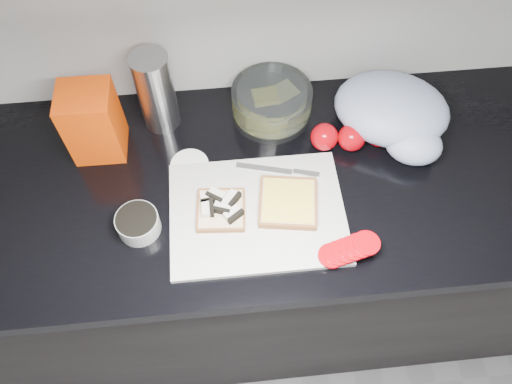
% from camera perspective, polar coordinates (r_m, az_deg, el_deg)
% --- Properties ---
extents(base_cabinet, '(3.50, 0.60, 0.86)m').
position_cam_1_polar(base_cabinet, '(1.62, 1.41, -7.32)').
color(base_cabinet, black).
rests_on(base_cabinet, ground).
extents(countertop, '(3.50, 0.64, 0.04)m').
position_cam_1_polar(countertop, '(1.23, 1.85, 1.36)').
color(countertop, black).
rests_on(countertop, base_cabinet).
extents(cutting_board, '(0.40, 0.30, 0.01)m').
position_cam_1_polar(cutting_board, '(1.15, 0.15, -2.42)').
color(cutting_board, silver).
rests_on(cutting_board, countertop).
extents(bread_left, '(0.12, 0.12, 0.03)m').
position_cam_1_polar(bread_left, '(1.14, -4.06, -1.89)').
color(bread_left, beige).
rests_on(bread_left, cutting_board).
extents(bread_right, '(0.16, 0.16, 0.02)m').
position_cam_1_polar(bread_right, '(1.15, 3.69, -1.20)').
color(bread_right, beige).
rests_on(bread_right, cutting_board).
extents(tomato_slices, '(0.15, 0.09, 0.03)m').
position_cam_1_polar(tomato_slices, '(1.10, 10.57, -6.47)').
color(tomato_slices, '#B5040C').
rests_on(tomato_slices, cutting_board).
extents(knife, '(0.20, 0.07, 0.01)m').
position_cam_1_polar(knife, '(1.20, 3.69, 2.37)').
color(knife, silver).
rests_on(knife, cutting_board).
extents(seed_tub, '(0.10, 0.10, 0.05)m').
position_cam_1_polar(seed_tub, '(1.14, -13.35, -3.46)').
color(seed_tub, '#9A9F9F').
rests_on(seed_tub, countertop).
extents(tub_lid, '(0.12, 0.12, 0.01)m').
position_cam_1_polar(tub_lid, '(1.23, -7.60, 3.12)').
color(tub_lid, white).
rests_on(tub_lid, countertop).
extents(glass_bowl, '(0.20, 0.20, 0.09)m').
position_cam_1_polar(glass_bowl, '(1.30, 1.78, 10.17)').
color(glass_bowl, silver).
rests_on(glass_bowl, countertop).
extents(bread_bag, '(0.12, 0.11, 0.19)m').
position_cam_1_polar(bread_bag, '(1.24, -18.14, 7.58)').
color(bread_bag, '#F44204').
rests_on(bread_bag, countertop).
extents(steel_canister, '(0.09, 0.09, 0.22)m').
position_cam_1_polar(steel_canister, '(1.25, -11.35, 11.18)').
color(steel_canister, '#A5A5AA').
rests_on(steel_canister, countertop).
extents(grocery_bag, '(0.35, 0.34, 0.13)m').
position_cam_1_polar(grocery_bag, '(1.29, 15.54, 8.63)').
color(grocery_bag, '#98A5BC').
rests_on(grocery_bag, countertop).
extents(whole_tomatoes, '(0.21, 0.08, 0.07)m').
position_cam_1_polar(whole_tomatoes, '(1.26, 10.92, 6.31)').
color(whole_tomatoes, '#B5040C').
rests_on(whole_tomatoes, countertop).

